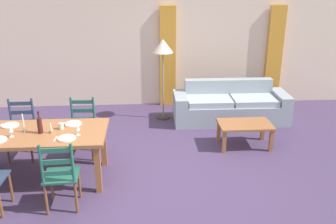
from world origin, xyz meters
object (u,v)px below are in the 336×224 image
dining_chair_far_right (83,128)px  dining_table (38,138)px  standing_lamp (163,51)px  dining_chair_near_right (61,175)px  wine_glass_near_left (11,129)px  couch (230,106)px  coffee_table (245,127)px  coffee_cup_primary (61,126)px  wine_glass_near_right (78,128)px  dining_chair_far_left (22,130)px  wine_bottle (40,125)px

dining_chair_far_right → dining_table: bearing=-122.5°
standing_lamp → dining_chair_near_right: bearing=-115.3°
dining_table → standing_lamp: (1.88, 2.30, 0.75)m
dining_table → wine_glass_near_left: 0.39m
dining_chair_near_right → couch: size_ratio=0.42×
coffee_table → dining_chair_far_right: bearing=-177.0°
coffee_cup_primary → wine_glass_near_right: bearing=-40.0°
wine_glass_near_right → standing_lamp: standing_lamp is taller
dining_chair_far_left → standing_lamp: (2.36, 1.56, 0.93)m
dining_chair_near_right → coffee_table: size_ratio=1.07×
wine_bottle → couch: (3.17, 2.15, -0.58)m
dining_chair_far_left → coffee_table: dining_chair_far_left is taller
dining_table → wine_glass_near_right: 0.63m
dining_chair_far_left → wine_glass_near_left: 0.98m
dining_chair_far_left → wine_glass_near_right: (1.06, -0.89, 0.38)m
dining_chair_near_right → wine_glass_near_left: size_ratio=5.96×
wine_glass_near_right → standing_lamp: (1.29, 2.44, 0.55)m
standing_lamp → wine_glass_near_left: bearing=-131.8°
dining_chair_near_right → coffee_cup_primary: size_ratio=10.67×
couch → standing_lamp: bearing=172.2°
wine_bottle → coffee_cup_primary: (0.25, 0.12, -0.07)m
wine_glass_near_left → coffee_table: size_ratio=0.18×
coffee_cup_primary → dining_table: bearing=-164.1°
wine_bottle → standing_lamp: 3.01m
wine_glass_near_right → coffee_table: size_ratio=0.18×
couch → coffee_table: size_ratio=2.54×
wine_glass_near_left → standing_lamp: standing_lamp is taller
dining_chair_far_right → wine_bottle: (-0.43, -0.79, 0.39)m
dining_table → dining_chair_far_left: 0.90m
dining_table → couch: (3.23, 2.11, -0.37)m
dining_chair_far_right → coffee_cup_primary: dining_chair_far_right is taller
dining_chair_near_right → wine_glass_near_right: (0.14, 0.60, 0.38)m
dining_table → dining_chair_near_right: bearing=-59.2°
dining_chair_far_left → dining_chair_far_right: same height
dining_chair_far_left → wine_glass_near_right: 1.44m
wine_bottle → standing_lamp: size_ratio=0.19×
coffee_cup_primary → standing_lamp: bearing=54.7°
dining_table → wine_bottle: wine_bottle is taller
dining_chair_far_left → standing_lamp: 2.97m
standing_lamp → dining_chair_far_left: bearing=-146.6°
coffee_table → dining_table: bearing=-164.3°
dining_chair_far_right → coffee_table: 2.73m
dining_chair_near_right → standing_lamp: bearing=64.7°
wine_bottle → dining_chair_far_left: bearing=124.5°
wine_glass_near_left → dining_chair_far_left: bearing=101.3°
coffee_table → coffee_cup_primary: bearing=-164.4°
coffee_cup_primary → dining_chair_far_left: bearing=140.3°
coffee_cup_primary → coffee_table: 3.04m
dining_chair_near_right → wine_bottle: bearing=118.7°
wine_glass_near_left → coffee_cup_primary: (0.61, 0.23, -0.07)m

